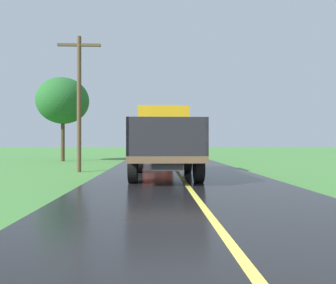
{
  "coord_description": "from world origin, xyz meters",
  "views": [
    {
      "loc": [
        -0.94,
        -3.23,
        1.35
      ],
      "look_at": [
        -0.35,
        11.53,
        1.4
      ],
      "focal_mm": 32.59,
      "sensor_mm": 36.0,
      "label": 1
    }
  ],
  "objects_px": {
    "banana_truck_far": "(156,141)",
    "banana_truck_near": "(164,140)",
    "utility_pole_roadside": "(79,98)",
    "roadside_tree_near_left": "(63,101)"
  },
  "relations": [
    {
      "from": "banana_truck_far",
      "to": "banana_truck_near",
      "type": "bearing_deg",
      "value": -88.17
    },
    {
      "from": "banana_truck_far",
      "to": "utility_pole_roadside",
      "type": "bearing_deg",
      "value": -112.05
    },
    {
      "from": "utility_pole_roadside",
      "to": "banana_truck_near",
      "type": "bearing_deg",
      "value": -29.33
    },
    {
      "from": "banana_truck_far",
      "to": "roadside_tree_near_left",
      "type": "xyz_separation_m",
      "value": [
        -6.93,
        -0.07,
        3.03
      ]
    },
    {
      "from": "banana_truck_near",
      "to": "banana_truck_far",
      "type": "distance_m",
      "value": 10.98
    },
    {
      "from": "banana_truck_near",
      "to": "utility_pole_roadside",
      "type": "height_order",
      "value": "utility_pole_roadside"
    },
    {
      "from": "utility_pole_roadside",
      "to": "roadside_tree_near_left",
      "type": "distance_m",
      "value": 9.41
    },
    {
      "from": "banana_truck_far",
      "to": "utility_pole_roadside",
      "type": "height_order",
      "value": "utility_pole_roadside"
    },
    {
      "from": "banana_truck_near",
      "to": "roadside_tree_near_left",
      "type": "bearing_deg",
      "value": 123.72
    },
    {
      "from": "banana_truck_near",
      "to": "roadside_tree_near_left",
      "type": "relative_size",
      "value": 0.93
    }
  ]
}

